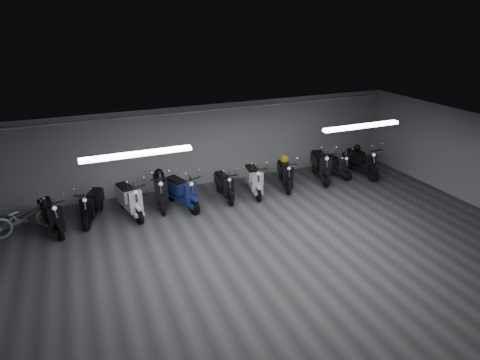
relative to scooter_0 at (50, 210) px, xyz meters
name	(u,v)px	position (x,y,z in m)	size (l,w,h in m)	color
floor	(277,255)	(5.14, -3.42, -0.67)	(14.00, 10.00, 0.01)	#3C3C3E
ceiling	(281,148)	(5.14, -3.42, 2.14)	(14.00, 10.00, 0.01)	slate
back_wall	(211,145)	(5.14, 1.59, 0.74)	(14.00, 0.01, 2.80)	gray
fluor_strip_left	(137,154)	(2.14, -2.42, 2.08)	(2.40, 0.18, 0.08)	white
fluor_strip_right	(362,126)	(8.14, -2.42, 2.08)	(2.40, 0.18, 0.08)	white
conduit	(210,110)	(5.14, 1.50, 1.96)	(0.05, 0.05, 13.60)	white
scooter_0	(50,210)	(0.00, 0.00, 0.00)	(0.59, 1.78, 1.33)	black
scooter_1	(92,200)	(1.07, 0.24, -0.02)	(0.58, 1.73, 1.29)	black
scooter_2	(129,194)	(2.10, 0.12, 0.04)	(0.63, 1.89, 1.41)	white
scooter_3	(160,185)	(3.09, 0.41, 0.05)	(0.64, 1.92, 1.43)	black
scooter_4	(181,187)	(3.66, 0.04, 0.04)	(0.63, 1.90, 1.41)	navy
scooter_5	(224,181)	(5.09, 0.15, -0.04)	(0.55, 1.66, 1.24)	black
scooter_6	(254,175)	(6.12, 0.14, 0.01)	(0.60, 1.80, 1.34)	silver
scooter_7	(286,170)	(7.33, 0.19, -0.01)	(0.59, 1.76, 1.31)	black
scooter_8	(321,160)	(8.84, 0.31, 0.08)	(0.66, 1.99, 1.48)	black
scooter_9	(335,161)	(9.51, 0.38, -0.06)	(0.54, 1.61, 1.20)	black
bicycle	(23,214)	(-0.70, 0.24, -0.09)	(0.62, 1.76, 1.14)	silver
scooter_10	(362,157)	(10.43, 0.09, 0.05)	(0.64, 1.92, 1.43)	black
helmet_0	(284,159)	(7.40, 0.42, 0.29)	(0.29, 0.29, 0.29)	#DCB70C
helmet_1	(159,173)	(3.12, 0.68, 0.35)	(0.26, 0.26, 0.26)	black
helmet_2	(357,148)	(10.40, 0.35, 0.35)	(0.25, 0.25, 0.25)	black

